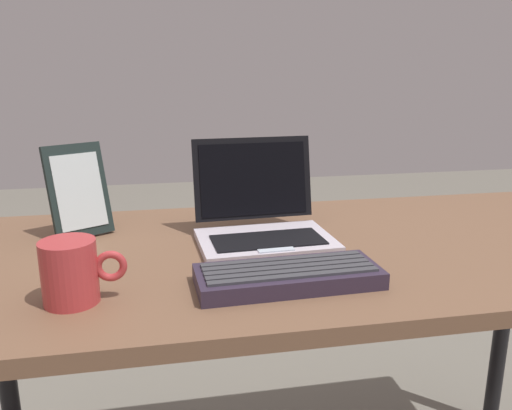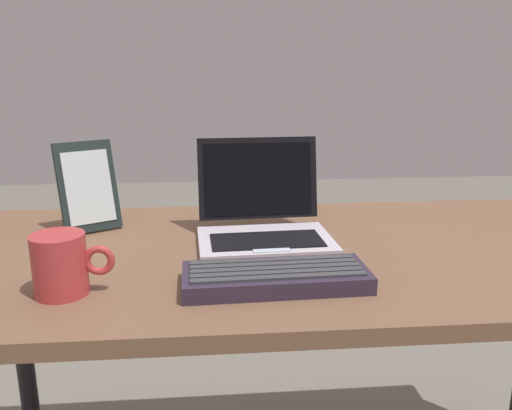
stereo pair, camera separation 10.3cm
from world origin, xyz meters
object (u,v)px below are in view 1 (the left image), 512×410
(photo_frame, at_px, (78,191))
(coffee_mug, at_px, (71,272))
(laptop_front, at_px, (262,221))
(external_keyboard, at_px, (288,276))

(photo_frame, distance_m, coffee_mug, 0.34)
(laptop_front, relative_size, coffee_mug, 2.17)
(coffee_mug, bearing_deg, photo_frame, 95.03)
(laptop_front, distance_m, external_keyboard, 0.23)
(laptop_front, height_order, external_keyboard, laptop_front)
(coffee_mug, bearing_deg, laptop_front, 34.22)
(external_keyboard, relative_size, coffee_mug, 2.42)
(laptop_front, relative_size, external_keyboard, 0.90)
(external_keyboard, distance_m, photo_frame, 0.50)
(photo_frame, xyz_separation_m, coffee_mug, (0.03, -0.34, -0.05))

